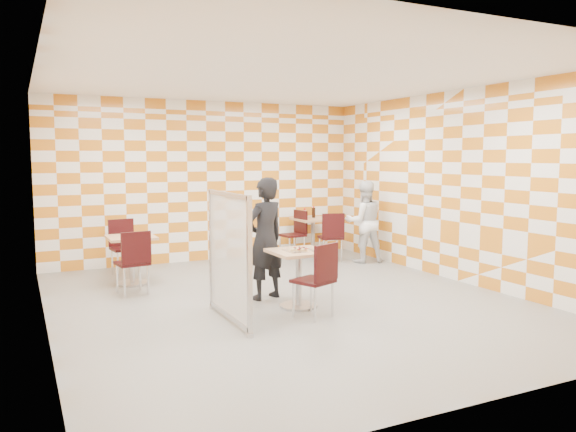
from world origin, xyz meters
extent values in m
plane|color=gray|center=(0.00, 0.00, 0.00)|extent=(7.00, 7.00, 0.00)
plane|color=white|center=(0.00, 0.00, 3.00)|extent=(7.00, 7.00, 0.00)
plane|color=white|center=(0.00, 3.50, 1.50)|extent=(6.00, 0.00, 6.00)
plane|color=white|center=(-3.00, 0.00, 1.50)|extent=(0.00, 7.00, 7.00)
plane|color=white|center=(3.00, 0.00, 1.50)|extent=(0.00, 7.00, 7.00)
cube|color=tan|center=(0.02, -0.28, 0.73)|extent=(0.70, 0.70, 0.04)
cylinder|color=#A5A5AA|center=(0.02, -0.28, 0.37)|extent=(0.08, 0.08, 0.70)
cylinder|color=#A5A5AA|center=(0.02, -0.28, 0.01)|extent=(0.50, 0.50, 0.03)
cube|color=tan|center=(2.02, 3.02, 0.73)|extent=(0.70, 0.70, 0.04)
cylinder|color=#A5A5AA|center=(2.02, 3.02, 0.37)|extent=(0.08, 0.08, 0.70)
cylinder|color=#A5A5AA|center=(2.02, 3.02, 0.01)|extent=(0.50, 0.50, 0.03)
cube|color=tan|center=(-1.69, 2.02, 0.73)|extent=(0.70, 0.70, 0.04)
cylinder|color=#A5A5AA|center=(-1.69, 2.02, 0.37)|extent=(0.08, 0.08, 0.70)
cylinder|color=#A5A5AA|center=(-1.69, 2.02, 0.01)|extent=(0.50, 0.50, 0.03)
cube|color=black|center=(-0.03, -0.77, 0.45)|extent=(0.55, 0.55, 0.04)
cube|color=black|center=(0.05, -0.95, 0.70)|extent=(0.40, 0.20, 0.45)
cylinder|color=silver|center=(0.06, -0.55, 0.21)|extent=(0.03, 0.03, 0.43)
cylinder|color=silver|center=(-0.25, -0.68, 0.21)|extent=(0.03, 0.03, 0.43)
cylinder|color=silver|center=(0.19, -0.86, 0.21)|extent=(0.03, 0.03, 0.43)
cylinder|color=silver|center=(-0.12, -0.99, 0.21)|extent=(0.03, 0.03, 0.43)
cube|color=black|center=(2.04, 2.36, 0.45)|extent=(0.52, 0.52, 0.04)
cube|color=black|center=(1.98, 2.17, 0.70)|extent=(0.41, 0.15, 0.45)
cylinder|color=silver|center=(2.25, 2.47, 0.21)|extent=(0.03, 0.03, 0.43)
cylinder|color=silver|center=(1.92, 2.57, 0.21)|extent=(0.03, 0.03, 0.43)
cylinder|color=silver|center=(2.15, 2.15, 0.21)|extent=(0.03, 0.03, 0.43)
cylinder|color=silver|center=(1.82, 2.24, 0.21)|extent=(0.03, 0.03, 0.43)
cube|color=black|center=(1.53, 2.96, 0.45)|extent=(0.47, 0.47, 0.04)
cube|color=black|center=(1.72, 2.99, 0.70)|extent=(0.10, 0.42, 0.45)
cylinder|color=silver|center=(1.33, 3.11, 0.21)|extent=(0.03, 0.03, 0.43)
cylinder|color=silver|center=(1.38, 2.77, 0.21)|extent=(0.03, 0.03, 0.43)
cylinder|color=silver|center=(1.67, 3.15, 0.21)|extent=(0.03, 0.03, 0.43)
cylinder|color=silver|center=(1.72, 2.82, 0.21)|extent=(0.03, 0.03, 0.43)
cube|color=black|center=(-1.81, 1.37, 0.45)|extent=(0.47, 0.47, 0.04)
cube|color=black|center=(-1.78, 1.17, 0.70)|extent=(0.42, 0.10, 0.45)
cylinder|color=silver|center=(-1.66, 1.56, 0.21)|extent=(0.03, 0.03, 0.43)
cylinder|color=silver|center=(-2.00, 1.51, 0.21)|extent=(0.03, 0.03, 0.43)
cylinder|color=silver|center=(-1.62, 1.22, 0.21)|extent=(0.03, 0.03, 0.43)
cylinder|color=silver|center=(-1.95, 1.17, 0.21)|extent=(0.03, 0.03, 0.43)
cube|color=black|center=(-1.68, 2.71, 0.45)|extent=(0.46, 0.46, 0.04)
cube|color=black|center=(-1.70, 2.91, 0.70)|extent=(0.42, 0.09, 0.45)
cylinder|color=silver|center=(-1.83, 2.52, 0.21)|extent=(0.03, 0.03, 0.43)
cylinder|color=silver|center=(-1.49, 2.56, 0.21)|extent=(0.03, 0.03, 0.43)
cylinder|color=silver|center=(-1.86, 2.86, 0.21)|extent=(0.03, 0.03, 0.43)
cylinder|color=silver|center=(-1.53, 2.90, 0.21)|extent=(0.03, 0.03, 0.43)
cube|color=white|center=(-1.02, -0.52, 0.80)|extent=(0.02, 1.30, 1.40)
cube|color=#B2B2B7|center=(-1.02, -0.52, 1.52)|extent=(0.05, 1.30, 0.05)
cube|color=#B2B2B7|center=(-1.02, -0.52, 0.08)|extent=(0.05, 1.30, 0.05)
cube|color=#B2B2B7|center=(-1.02, -1.17, 0.80)|extent=(0.05, 0.05, 1.50)
cylinder|color=#B2B2B7|center=(-1.02, -1.17, 0.03)|extent=(0.08, 0.08, 0.05)
cube|color=#B2B2B7|center=(-1.02, 0.13, 0.80)|extent=(0.05, 0.05, 1.50)
cylinder|color=#B2B2B7|center=(-1.02, 0.13, 0.03)|extent=(0.08, 0.08, 0.05)
imported|color=black|center=(-0.20, 0.31, 0.84)|extent=(0.71, 0.57, 1.68)
imported|color=white|center=(2.55, 2.01, 0.76)|extent=(0.86, 0.74, 1.52)
cube|color=silver|center=(0.02, -0.30, 0.75)|extent=(0.38, 0.34, 0.01)
cone|color=tan|center=(0.02, -0.30, 0.77)|extent=(0.40, 0.40, 0.02)
cone|color=#F2D88C|center=(0.02, -0.28, 0.78)|extent=(0.33, 0.33, 0.01)
cylinder|color=maroon|center=(-0.04, -0.40, 0.79)|extent=(0.04, 0.04, 0.01)
cylinder|color=maroon|center=(0.07, -0.39, 0.79)|extent=(0.04, 0.04, 0.01)
cylinder|color=maroon|center=(0.02, -0.32, 0.79)|extent=(0.04, 0.04, 0.01)
cylinder|color=maroon|center=(-0.03, -0.27, 0.79)|extent=(0.04, 0.04, 0.01)
cylinder|color=maroon|center=(0.08, -0.29, 0.79)|extent=(0.04, 0.04, 0.01)
torus|color=black|center=(0.07, -0.33, 0.79)|extent=(0.03, 0.03, 0.01)
torus|color=black|center=(0.00, -0.36, 0.79)|extent=(0.03, 0.03, 0.01)
torus|color=black|center=(0.04, -0.26, 0.79)|extent=(0.03, 0.03, 0.01)
torus|color=black|center=(-0.05, -0.32, 0.79)|extent=(0.03, 0.03, 0.01)
cylinder|color=white|center=(1.86, 3.08, 0.83)|extent=(0.06, 0.06, 0.16)
cylinder|color=red|center=(1.86, 3.08, 0.93)|extent=(0.04, 0.04, 0.04)
cylinder|color=black|center=(2.08, 3.12, 0.85)|extent=(0.07, 0.07, 0.20)
cylinder|color=red|center=(2.08, 3.12, 0.96)|extent=(0.03, 0.03, 0.03)
camera|label=1|loc=(-3.24, -6.69, 1.95)|focal=35.00mm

